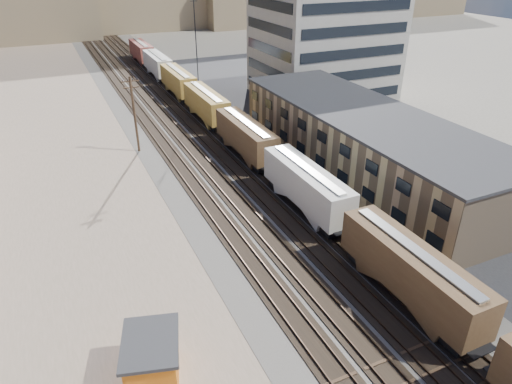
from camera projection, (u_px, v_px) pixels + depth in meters
name	position (u px, v px, depth m)	size (l,w,h in m)	color
ground	(403.00, 354.00, 30.34)	(300.00, 300.00, 0.00)	#6B6356
ballast_bed	(183.00, 124.00, 70.35)	(18.00, 200.00, 0.06)	#4C4742
dirt_yard	(47.00, 173.00, 54.93)	(24.00, 180.00, 0.03)	#806C58
asphalt_lot	(359.00, 134.00, 66.51)	(26.00, 120.00, 0.04)	#232326
rail_tracks	(180.00, 124.00, 70.10)	(11.40, 200.00, 0.24)	black
freight_train	(224.00, 118.00, 64.22)	(3.00, 119.74, 4.46)	black
warehouse	(364.00, 141.00, 54.19)	(12.40, 40.40, 7.25)	#9F8364
office_tower	(324.00, 43.00, 80.34)	(22.60, 18.60, 18.45)	#9E998E
utility_pole_north	(134.00, 113.00, 58.31)	(2.20, 0.32, 10.00)	#382619
radio_mast	(196.00, 49.00, 76.30)	(1.20, 0.16, 18.00)	black
maintenance_shed	(152.00, 360.00, 27.87)	(4.47, 5.15, 3.22)	orange
parked_car_blue	(275.00, 90.00, 84.42)	(2.37, 5.13, 1.43)	navy
parked_car_far	(346.00, 94.00, 82.21)	(1.76, 4.37, 1.49)	silver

